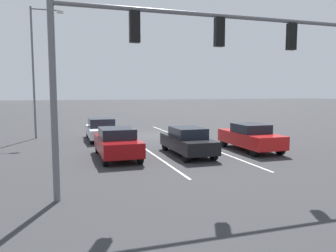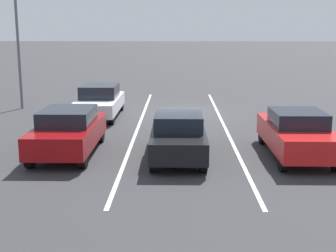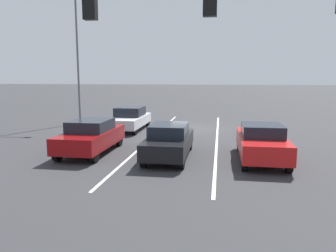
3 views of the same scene
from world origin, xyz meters
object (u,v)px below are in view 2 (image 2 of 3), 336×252
Objects in this scene: car_black_midlane_front at (178,135)px; street_lamp_right_shoulder at (20,4)px; car_silver_rightlane_second at (99,101)px; car_maroon_rightlane_front at (68,131)px; car_red_leftlane_front at (297,133)px.

street_lamp_right_shoulder reaches higher than car_black_midlane_front.
car_silver_rightlane_second is at bearing 152.35° from street_lamp_right_shoulder.
car_black_midlane_front is 7.86m from car_silver_rightlane_second.
car_black_midlane_front is at bearing 174.74° from car_maroon_rightlane_front.
car_red_leftlane_front is 0.96× the size of car_silver_rightlane_second.
car_maroon_rightlane_front is (3.66, -0.34, 0.04)m from car_black_midlane_front.
car_silver_rightlane_second reaches higher than car_black_midlane_front.
street_lamp_right_shoulder reaches higher than car_silver_rightlane_second.
street_lamp_right_shoulder is (11.73, -9.00, 4.48)m from car_red_leftlane_front.
car_black_midlane_front is 12.88m from street_lamp_right_shoulder.
car_black_midlane_front is at bearing 130.78° from street_lamp_right_shoulder.
car_red_leftlane_front is at bearing 137.94° from car_silver_rightlane_second.
car_maroon_rightlane_front is at bearing -5.26° from car_black_midlane_front.
street_lamp_right_shoulder reaches higher than car_red_leftlane_front.
car_red_leftlane_front is 1.01× the size of car_maroon_rightlane_front.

